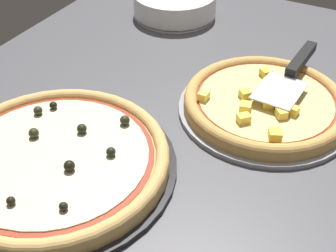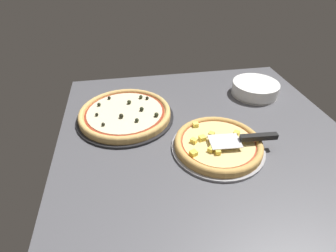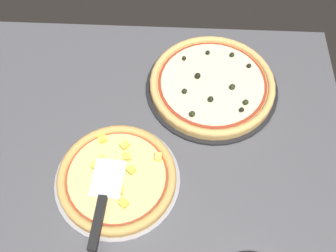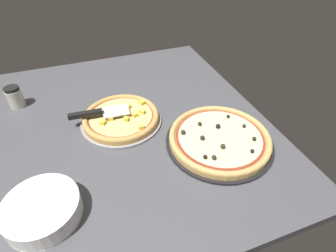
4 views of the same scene
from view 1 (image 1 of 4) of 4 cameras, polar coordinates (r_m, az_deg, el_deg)
ground_plane at (r=94.66cm, az=10.27°, el=0.34°), size 128.60×113.93×3.60cm
pizza_pan_front at (r=94.83cm, az=11.64°, el=1.97°), size 34.09×34.09×1.00cm
pizza_front at (r=93.68cm, az=11.78°, el=2.90°), size 32.05×32.05×3.69cm
pizza_pan_back at (r=82.31cm, az=-13.48°, el=-5.00°), size 41.38×41.38×1.00cm
pizza_back at (r=80.92cm, az=-13.70°, el=-3.90°), size 38.90×38.90×4.25cm
serving_spatula at (r=100.39cm, az=15.32°, el=6.98°), size 8.81×24.84×2.00cm
plate_stack at (r=130.02cm, az=0.84°, el=14.65°), size 22.13×22.13×6.30cm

